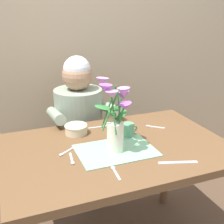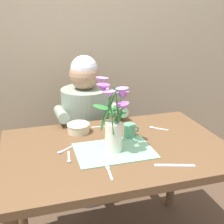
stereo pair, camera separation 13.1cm
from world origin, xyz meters
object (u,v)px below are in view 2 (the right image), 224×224
object	(u,v)px
coffee_cup	(130,131)
ceramic_bowl	(79,128)
flower_vase	(114,116)
dinner_knife	(175,165)
seated_person	(86,133)

from	to	relation	value
coffee_cup	ceramic_bowl	bearing A→B (deg)	150.93
flower_vase	coffee_cup	world-z (taller)	flower_vase
dinner_knife	coffee_cup	world-z (taller)	coffee_cup
ceramic_bowl	flower_vase	bearing A→B (deg)	-64.43
flower_vase	coffee_cup	bearing A→B (deg)	44.18
seated_person	dinner_knife	world-z (taller)	seated_person
coffee_cup	flower_vase	bearing A→B (deg)	-135.82
ceramic_bowl	coffee_cup	world-z (taller)	coffee_cup
flower_vase	ceramic_bowl	bearing A→B (deg)	115.57
flower_vase	ceramic_bowl	size ratio (longest dim) A/B	2.76
dinner_knife	coffee_cup	xyz separation A→B (m)	(-0.09, 0.37, 0.04)
seated_person	dinner_knife	bearing A→B (deg)	-71.58
seated_person	flower_vase	distance (m)	0.75
coffee_cup	dinner_knife	bearing A→B (deg)	-75.51
flower_vase	dinner_knife	bearing A→B (deg)	-45.70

